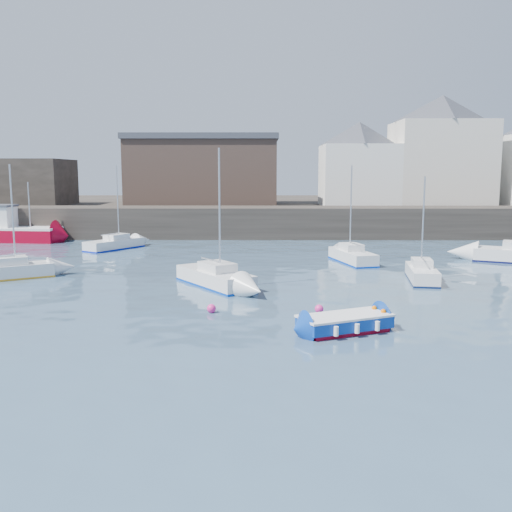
{
  "coord_description": "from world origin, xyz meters",
  "views": [
    {
      "loc": [
        0.18,
        -21.17,
        6.38
      ],
      "look_at": [
        0.0,
        12.0,
        1.5
      ],
      "focal_mm": 40.0,
      "sensor_mm": 36.0,
      "label": 1
    }
  ],
  "objects_px": {
    "fishing_boat": "(12,230)",
    "sailboat_a": "(7,271)",
    "sailboat_h": "(115,244)",
    "buoy_near": "(212,313)",
    "sailboat_b": "(215,277)",
    "blue_dinghy": "(345,322)",
    "buoy_mid": "(319,313)",
    "sailboat_c": "(422,273)",
    "buoy_far": "(192,275)",
    "sailboat_f": "(352,256)"
  },
  "relations": [
    {
      "from": "fishing_boat",
      "to": "sailboat_h",
      "type": "relative_size",
      "value": 1.23
    },
    {
      "from": "sailboat_c",
      "to": "sailboat_f",
      "type": "xyz_separation_m",
      "value": [
        -3.0,
        6.92,
        0.01
      ]
    },
    {
      "from": "sailboat_f",
      "to": "fishing_boat",
      "type": "bearing_deg",
      "value": 157.26
    },
    {
      "from": "sailboat_c",
      "to": "buoy_mid",
      "type": "height_order",
      "value": "sailboat_c"
    },
    {
      "from": "sailboat_a",
      "to": "sailboat_h",
      "type": "distance_m",
      "value": 13.91
    },
    {
      "from": "buoy_near",
      "to": "buoy_mid",
      "type": "distance_m",
      "value": 4.94
    },
    {
      "from": "sailboat_f",
      "to": "buoy_mid",
      "type": "height_order",
      "value": "sailboat_f"
    },
    {
      "from": "blue_dinghy",
      "to": "sailboat_b",
      "type": "xyz_separation_m",
      "value": [
        -5.94,
        9.42,
        0.1
      ]
    },
    {
      "from": "sailboat_h",
      "to": "buoy_near",
      "type": "xyz_separation_m",
      "value": [
        9.95,
        -21.88,
        -0.45
      ]
    },
    {
      "from": "sailboat_c",
      "to": "buoy_near",
      "type": "bearing_deg",
      "value": -146.57
    },
    {
      "from": "blue_dinghy",
      "to": "fishing_boat",
      "type": "xyz_separation_m",
      "value": [
        -26.51,
        30.38,
        0.66
      ]
    },
    {
      "from": "sailboat_a",
      "to": "buoy_mid",
      "type": "bearing_deg",
      "value": -24.89
    },
    {
      "from": "blue_dinghy",
      "to": "sailboat_f",
      "type": "xyz_separation_m",
      "value": [
        3.21,
        17.93,
        0.08
      ]
    },
    {
      "from": "buoy_far",
      "to": "sailboat_h",
      "type": "bearing_deg",
      "value": 123.26
    },
    {
      "from": "sailboat_h",
      "to": "buoy_near",
      "type": "height_order",
      "value": "sailboat_h"
    },
    {
      "from": "fishing_boat",
      "to": "sailboat_b",
      "type": "xyz_separation_m",
      "value": [
        20.56,
        -20.96,
        -0.56
      ]
    },
    {
      "from": "blue_dinghy",
      "to": "buoy_mid",
      "type": "bearing_deg",
      "value": 102.46
    },
    {
      "from": "buoy_near",
      "to": "sailboat_b",
      "type": "bearing_deg",
      "value": 92.79
    },
    {
      "from": "fishing_boat",
      "to": "buoy_near",
      "type": "distance_m",
      "value": 34.3
    },
    {
      "from": "sailboat_b",
      "to": "buoy_near",
      "type": "xyz_separation_m",
      "value": [
        0.3,
        -6.24,
        -0.5
      ]
    },
    {
      "from": "fishing_boat",
      "to": "blue_dinghy",
      "type": "bearing_deg",
      "value": -48.9
    },
    {
      "from": "blue_dinghy",
      "to": "sailboat_f",
      "type": "height_order",
      "value": "sailboat_f"
    },
    {
      "from": "fishing_boat",
      "to": "sailboat_a",
      "type": "xyz_separation_m",
      "value": [
        7.84,
        -18.88,
        -0.58
      ]
    },
    {
      "from": "sailboat_b",
      "to": "buoy_far",
      "type": "distance_m",
      "value": 4.01
    },
    {
      "from": "sailboat_f",
      "to": "buoy_mid",
      "type": "bearing_deg",
      "value": -104.84
    },
    {
      "from": "sailboat_a",
      "to": "sailboat_b",
      "type": "distance_m",
      "value": 12.9
    },
    {
      "from": "sailboat_a",
      "to": "blue_dinghy",
      "type": "bearing_deg",
      "value": -31.63
    },
    {
      "from": "blue_dinghy",
      "to": "fishing_boat",
      "type": "bearing_deg",
      "value": 131.1
    },
    {
      "from": "sailboat_b",
      "to": "buoy_far",
      "type": "height_order",
      "value": "sailboat_b"
    },
    {
      "from": "sailboat_c",
      "to": "buoy_far",
      "type": "relative_size",
      "value": 14.98
    },
    {
      "from": "buoy_far",
      "to": "buoy_near",
      "type": "bearing_deg",
      "value": -78.3
    },
    {
      "from": "blue_dinghy",
      "to": "sailboat_b",
      "type": "bearing_deg",
      "value": 122.25
    },
    {
      "from": "fishing_boat",
      "to": "buoy_far",
      "type": "relative_size",
      "value": 20.76
    },
    {
      "from": "blue_dinghy",
      "to": "sailboat_h",
      "type": "distance_m",
      "value": 29.51
    },
    {
      "from": "sailboat_b",
      "to": "buoy_near",
      "type": "height_order",
      "value": "sailboat_b"
    },
    {
      "from": "fishing_boat",
      "to": "sailboat_h",
      "type": "bearing_deg",
      "value": -25.97
    },
    {
      "from": "sailboat_c",
      "to": "sailboat_a",
      "type": "bearing_deg",
      "value": 178.85
    },
    {
      "from": "sailboat_h",
      "to": "buoy_mid",
      "type": "relative_size",
      "value": 17.24
    },
    {
      "from": "sailboat_a",
      "to": "buoy_near",
      "type": "xyz_separation_m",
      "value": [
        13.03,
        -8.32,
        -0.48
      ]
    },
    {
      "from": "sailboat_b",
      "to": "sailboat_h",
      "type": "relative_size",
      "value": 1.11
    },
    {
      "from": "sailboat_b",
      "to": "sailboat_a",
      "type": "bearing_deg",
      "value": 170.72
    },
    {
      "from": "sailboat_b",
      "to": "buoy_mid",
      "type": "distance_m",
      "value": 8.18
    },
    {
      "from": "fishing_boat",
      "to": "sailboat_c",
      "type": "relative_size",
      "value": 1.39
    },
    {
      "from": "sailboat_a",
      "to": "fishing_boat",
      "type": "bearing_deg",
      "value": 112.54
    },
    {
      "from": "fishing_boat",
      "to": "buoy_far",
      "type": "xyz_separation_m",
      "value": [
        18.83,
        -17.38,
        -1.06
      ]
    },
    {
      "from": "blue_dinghy",
      "to": "buoy_mid",
      "type": "relative_size",
      "value": 10.17
    },
    {
      "from": "buoy_mid",
      "to": "buoy_far",
      "type": "xyz_separation_m",
      "value": [
        -6.97,
        9.84,
        0.0
      ]
    },
    {
      "from": "blue_dinghy",
      "to": "sailboat_a",
      "type": "distance_m",
      "value": 21.93
    },
    {
      "from": "blue_dinghy",
      "to": "buoy_mid",
      "type": "distance_m",
      "value": 3.26
    },
    {
      "from": "sailboat_b",
      "to": "sailboat_h",
      "type": "height_order",
      "value": "sailboat_b"
    }
  ]
}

